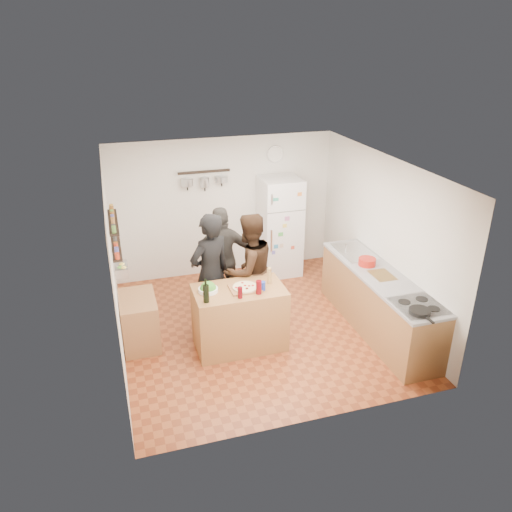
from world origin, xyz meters
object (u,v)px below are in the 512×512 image
object	(u,v)px
pepper_mill	(269,277)
counter_run	(378,302)
wine_bottle	(206,294)
person_left	(210,274)
person_back	(223,259)
salad_bowl	(208,290)
side_table	(139,321)
wall_clock	(275,154)
prep_island	(240,318)
person_center	(249,270)
red_bowl	(367,262)
fridge	(280,227)
skillet	(420,311)
salt_canister	(263,286)

from	to	relation	value
pepper_mill	counter_run	distance (m)	1.74
wine_bottle	person_left	distance (m)	0.82
person_back	salad_bowl	bearing A→B (deg)	66.76
side_table	wall_clock	bearing A→B (deg)	36.53
wine_bottle	pepper_mill	bearing A→B (deg)	15.87
salad_bowl	counter_run	world-z (taller)	salad_bowl
person_left	wall_clock	xyz separation A→B (m)	(1.62, 1.90, 1.23)
prep_island	wine_bottle	world-z (taller)	wine_bottle
person_center	counter_run	world-z (taller)	person_center
person_back	pepper_mill	bearing A→B (deg)	111.02
pepper_mill	counter_run	size ratio (longest dim) A/B	0.08
person_left	red_bowl	size ratio (longest dim) A/B	7.10
wine_bottle	person_center	bearing A→B (deg)	44.56
wine_bottle	prep_island	bearing A→B (deg)	23.75
wine_bottle	fridge	distance (m)	2.98
person_left	prep_island	bearing A→B (deg)	91.96
red_bowl	side_table	xyz separation A→B (m)	(-3.39, 0.30, -0.61)
salad_bowl	skillet	world-z (taller)	skillet
salad_bowl	counter_run	size ratio (longest dim) A/B	0.10
wine_bottle	wall_clock	world-z (taller)	wall_clock
wine_bottle	person_left	bearing A→B (deg)	74.28
fridge	counter_run	bearing A→B (deg)	-71.94
wine_bottle	counter_run	xyz separation A→B (m)	(2.59, 0.05, -0.58)
salad_bowl	wine_bottle	bearing A→B (deg)	-106.50
person_back	skillet	size ratio (longest dim) A/B	6.44
prep_island	red_bowl	distance (m)	2.11
salad_bowl	wall_clock	world-z (taller)	wall_clock
prep_island	person_back	size ratio (longest dim) A/B	0.73
wall_clock	pepper_mill	bearing A→B (deg)	-110.21
person_center	person_back	world-z (taller)	person_center
salt_canister	red_bowl	size ratio (longest dim) A/B	0.48
person_center	fridge	world-z (taller)	fridge
salad_bowl	side_table	size ratio (longest dim) A/B	0.33
wall_clock	red_bowl	bearing A→B (deg)	-73.00
salad_bowl	wall_clock	size ratio (longest dim) A/B	0.89
person_center	person_back	distance (m)	0.61
skillet	salt_canister	bearing A→B (deg)	145.33
salt_canister	wall_clock	xyz separation A→B (m)	(1.04, 2.58, 1.18)
pepper_mill	skillet	world-z (taller)	pepper_mill
wine_bottle	person_back	world-z (taller)	person_back
person_left	skillet	xyz separation A→B (m)	(2.27, -1.85, 0.03)
salt_canister	counter_run	size ratio (longest dim) A/B	0.05
salt_canister	person_back	xyz separation A→B (m)	(-0.27, 1.24, -0.11)
counter_run	skillet	world-z (taller)	skillet
wall_clock	counter_run	bearing A→B (deg)	-74.08
prep_island	wall_clock	size ratio (longest dim) A/B	4.17
person_back	fridge	world-z (taller)	fridge
prep_island	fridge	distance (m)	2.55
salt_canister	fridge	distance (m)	2.48
salt_canister	pepper_mill	bearing A→B (deg)	48.58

